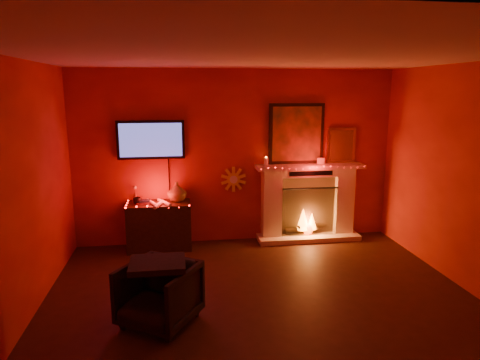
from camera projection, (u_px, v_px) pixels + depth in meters
The scene contains 6 objects.
room at pixel (271, 195), 4.27m from camera, with size 5.00×5.00×5.00m.
fireplace at pixel (308, 195), 6.88m from camera, with size 1.72×0.40×2.18m.
tv at pixel (151, 140), 6.39m from camera, with size 1.00×0.07×1.24m.
sunburst_clock at pixel (233, 179), 6.73m from camera, with size 0.40×0.03×0.40m.
console_table at pixel (160, 223), 6.48m from camera, with size 0.95×0.60×1.02m.
armchair at pixel (159, 294), 4.39m from camera, with size 0.69×0.71×0.65m, color black.
Camera 1 is at (-0.92, -4.05, 2.38)m, focal length 32.00 mm.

